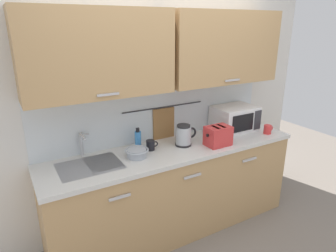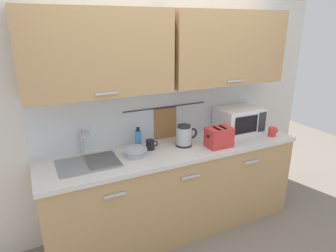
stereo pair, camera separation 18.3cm
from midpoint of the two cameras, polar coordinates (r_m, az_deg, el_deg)
ground at (r=3.12m, az=2.40°, el=-21.49°), size 8.00×8.00×0.00m
counter_unit at (r=3.06m, az=-0.71°, el=-11.87°), size 2.53×0.64×0.90m
back_wall_assembly at (r=2.89m, az=-2.89°, el=8.87°), size 3.70×0.41×2.50m
sink_faucet at (r=2.75m, az=-17.93°, el=-2.92°), size 0.09×0.17×0.22m
microwave at (r=3.36m, az=11.03°, el=1.43°), size 0.46×0.35×0.27m
electric_kettle at (r=2.89m, az=1.23°, el=-1.81°), size 0.23×0.16×0.21m
dish_soap_bottle at (r=2.87m, az=-7.57°, el=-2.49°), size 0.06×0.06×0.20m
mug_near_sink at (r=2.81m, az=-5.17°, el=-3.67°), size 0.12×0.08×0.09m
mixing_bowl at (r=2.68m, az=-7.94°, el=-5.06°), size 0.21×0.21×0.08m
toaster at (r=2.92m, az=7.76°, el=-1.88°), size 0.26×0.17×0.19m
mug_by_kettle at (r=3.36m, az=17.01°, el=-0.63°), size 0.12×0.08×0.09m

